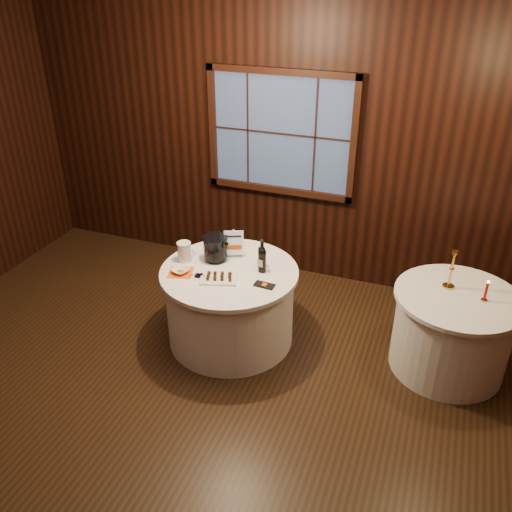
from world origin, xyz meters
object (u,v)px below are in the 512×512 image
at_px(chocolate_plate, 219,278).
at_px(ice_bucket, 215,248).
at_px(main_table, 230,305).
at_px(sign_stand, 234,248).
at_px(side_table, 451,332).
at_px(chocolate_box, 264,285).
at_px(red_candle, 486,293).
at_px(port_bottle_left, 262,255).
at_px(cracker_bowl, 181,270).
at_px(glass_pitcher, 184,252).
at_px(port_bottle_right, 262,258).
at_px(brass_candlestick, 451,274).
at_px(grape_bunch, 199,276).

bearing_deg(chocolate_plate, ice_bucket, 118.32).
height_order(main_table, sign_stand, sign_stand).
bearing_deg(side_table, chocolate_box, -164.83).
bearing_deg(red_candle, port_bottle_left, -176.35).
relative_size(sign_stand, cracker_bowl, 1.91).
relative_size(sign_stand, glass_pitcher, 1.54).
bearing_deg(chocolate_box, port_bottle_left, 118.15).
bearing_deg(cracker_bowl, port_bottle_right, 22.56).
bearing_deg(chocolate_plate, port_bottle_right, 41.47).
relative_size(port_bottle_right, chocolate_box, 1.73).
bearing_deg(chocolate_plate, chocolate_box, 6.25).
distance_m(side_table, port_bottle_right, 1.80).
height_order(side_table, port_bottle_left, port_bottle_left).
bearing_deg(ice_bucket, glass_pitcher, -156.51).
bearing_deg(port_bottle_left, glass_pitcher, 167.73).
distance_m(chocolate_plate, red_candle, 2.27).
relative_size(side_table, cracker_bowl, 6.98).
height_order(main_table, cracker_bowl, cracker_bowl).
distance_m(chocolate_plate, glass_pitcher, 0.49).
distance_m(brass_candlestick, red_candle, 0.32).
height_order(main_table, brass_candlestick, brass_candlestick).
distance_m(sign_stand, cracker_bowl, 0.56).
bearing_deg(sign_stand, port_bottle_right, -46.76).
bearing_deg(red_candle, side_table, 177.73).
bearing_deg(glass_pitcher, red_candle, 9.35).
distance_m(side_table, grape_bunch, 2.30).
distance_m(ice_bucket, brass_candlestick, 2.12).
distance_m(side_table, cracker_bowl, 2.48).
bearing_deg(port_bottle_right, chocolate_plate, -128.05).
bearing_deg(port_bottle_left, grape_bunch, -164.54).
bearing_deg(cracker_bowl, brass_candlestick, 14.57).
height_order(port_bottle_left, ice_bucket, port_bottle_left).
height_order(glass_pitcher, red_candle, red_candle).
bearing_deg(port_bottle_right, side_table, 17.34).
bearing_deg(main_table, port_bottle_left, 33.39).
bearing_deg(port_bottle_right, ice_bucket, -174.75).
bearing_deg(side_table, main_table, -171.47).
distance_m(side_table, red_candle, 0.50).
relative_size(ice_bucket, brass_candlestick, 0.68).
relative_size(ice_bucket, cracker_bowl, 1.58).
xyz_separation_m(chocolate_box, brass_candlestick, (1.51, 0.54, 0.12)).
xyz_separation_m(main_table, sign_stand, (-0.05, 0.25, 0.48)).
height_order(chocolate_plate, red_candle, red_candle).
bearing_deg(sign_stand, brass_candlestick, -17.93).
xyz_separation_m(ice_bucket, chocolate_box, (0.59, -0.27, -0.12)).
distance_m(port_bottle_left, red_candle, 1.95).
relative_size(chocolate_plate, chocolate_box, 2.10).
bearing_deg(brass_candlestick, port_bottle_right, -169.03).
xyz_separation_m(sign_stand, glass_pitcher, (-0.41, -0.23, -0.00)).
xyz_separation_m(sign_stand, grape_bunch, (-0.15, -0.45, -0.08)).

